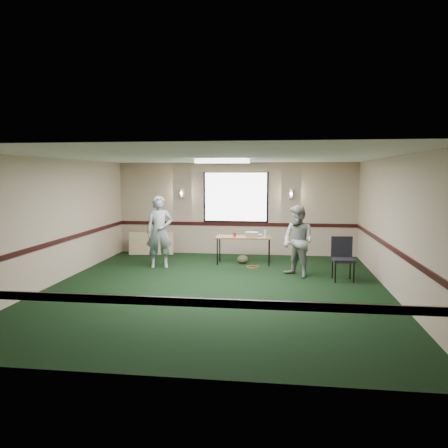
# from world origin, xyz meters

# --- Properties ---
(ground) EXTENTS (8.00, 8.00, 0.00)m
(ground) POSITION_xyz_m (0.00, 0.00, 0.00)
(ground) COLOR black
(ground) RESTS_ON ground
(room_shell) EXTENTS (8.00, 8.02, 8.00)m
(room_shell) POSITION_xyz_m (0.00, 2.12, 1.58)
(room_shell) COLOR tan
(room_shell) RESTS_ON ground
(folding_table) EXTENTS (1.46, 0.58, 0.73)m
(folding_table) POSITION_xyz_m (0.35, 2.61, 0.67)
(folding_table) COLOR brown
(folding_table) RESTS_ON ground
(projector) EXTENTS (0.33, 0.28, 0.11)m
(projector) POSITION_xyz_m (0.56, 2.71, 0.78)
(projector) COLOR gray
(projector) RESTS_ON folding_table
(game_console) EXTENTS (0.24, 0.22, 0.05)m
(game_console) POSITION_xyz_m (0.72, 2.74, 0.75)
(game_console) COLOR silver
(game_console) RESTS_ON folding_table
(red_cup) EXTENTS (0.07, 0.07, 0.11)m
(red_cup) POSITION_xyz_m (0.11, 2.59, 0.78)
(red_cup) COLOR #AE0E0B
(red_cup) RESTS_ON folding_table
(water_bottle) EXTENTS (0.05, 0.05, 0.18)m
(water_bottle) POSITION_xyz_m (0.92, 2.57, 0.82)
(water_bottle) COLOR #8BC6E3
(water_bottle) RESTS_ON folding_table
(duffel_bag) EXTENTS (0.37, 0.32, 0.22)m
(duffel_bag) POSITION_xyz_m (0.33, 2.66, 0.11)
(duffel_bag) COLOR #3F3E24
(duffel_bag) RESTS_ON ground
(cable_coil) EXTENTS (0.42, 0.42, 0.02)m
(cable_coil) POSITION_xyz_m (0.62, 2.23, 0.01)
(cable_coil) COLOR #D3521A
(cable_coil) RESTS_ON ground
(folded_table) EXTENTS (1.30, 0.40, 0.66)m
(folded_table) POSITION_xyz_m (-2.46, 3.60, 0.33)
(folded_table) COLOR tan
(folded_table) RESTS_ON ground
(conference_chair) EXTENTS (0.49, 0.51, 0.96)m
(conference_chair) POSITION_xyz_m (2.69, 1.13, 0.56)
(conference_chair) COLOR black
(conference_chair) RESTS_ON ground
(person_left) EXTENTS (0.75, 0.59, 1.82)m
(person_left) POSITION_xyz_m (-1.72, 1.90, 0.91)
(person_left) COLOR #3B5E82
(person_left) RESTS_ON ground
(person_right) EXTENTS (1.01, 1.01, 1.65)m
(person_right) POSITION_xyz_m (1.71, 1.30, 0.82)
(person_right) COLOR #6F8CAE
(person_right) RESTS_ON ground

